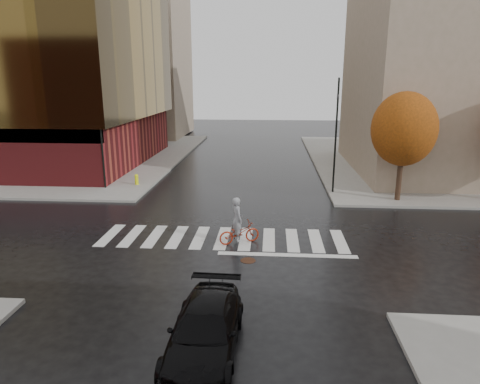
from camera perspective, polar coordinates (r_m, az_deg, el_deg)
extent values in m
plane|color=black|center=(20.00, -2.49, -6.68)|extent=(120.00, 120.00, 0.00)
cube|color=gray|center=(46.37, -25.99, 4.40)|extent=(30.00, 30.00, 0.15)
cube|color=gray|center=(44.31, 29.28, 3.57)|extent=(30.00, 30.00, 0.15)
cube|color=silver|center=(20.47, -2.32, -6.15)|extent=(12.00, 3.00, 0.01)
cube|color=maroon|center=(44.09, -29.35, 6.26)|extent=(26.00, 18.00, 4.00)
cube|color=gray|center=(38.46, 27.97, 15.95)|extent=(16.00, 16.00, 18.00)
cube|color=gray|center=(58.45, -14.63, 17.23)|extent=(14.00, 12.00, 20.00)
cylinder|color=#312116|center=(27.63, 20.47, 1.84)|extent=(0.32, 0.32, 2.80)
ellipsoid|color=#AD4E10|center=(27.16, 21.03, 7.85)|extent=(3.80, 3.80, 4.37)
imported|color=black|center=(12.39, -4.69, -17.86)|extent=(1.97, 4.63, 1.33)
imported|color=maroon|center=(19.69, -0.10, -5.45)|extent=(2.03, 1.41, 1.01)
imported|color=gray|center=(19.48, -0.39, -3.64)|extent=(0.76, 0.88, 2.05)
cylinder|color=black|center=(29.88, -18.03, 7.33)|extent=(0.12, 0.12, 7.26)
imported|color=black|center=(29.68, -18.45, 12.37)|extent=(0.21, 0.19, 0.91)
cylinder|color=black|center=(28.00, 12.65, 7.22)|extent=(0.12, 0.12, 7.25)
imported|color=black|center=(27.78, 12.96, 12.60)|extent=(0.16, 0.19, 0.91)
cylinder|color=#E6F10E|center=(30.75, -13.61, 1.54)|extent=(0.24, 0.24, 0.61)
sphere|color=#E6F10E|center=(30.68, -13.65, 2.10)|extent=(0.27, 0.27, 0.27)
cylinder|color=#452818|center=(18.06, 1.08, -9.12)|extent=(0.74, 0.74, 0.01)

